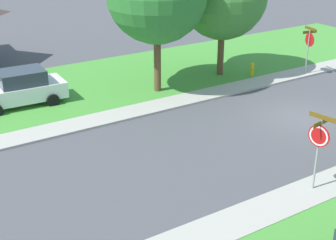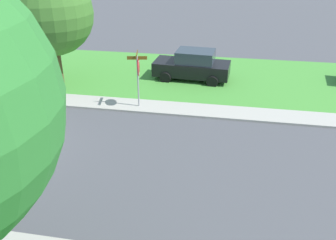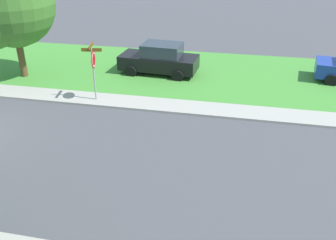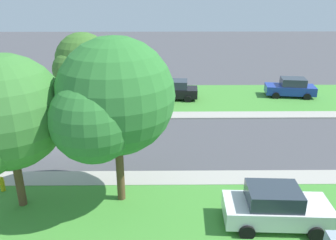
# 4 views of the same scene
# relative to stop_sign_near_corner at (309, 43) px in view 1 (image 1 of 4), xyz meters

# --- Properties ---
(ground_plane) EXTENTS (120.00, 120.00, 0.00)m
(ground_plane) POSITION_rel_stop_sign_near_corner_xyz_m (-4.36, 4.89, -1.89)
(ground_plane) COLOR #4C4C51
(sidewalk_east) EXTENTS (1.40, 56.00, 0.10)m
(sidewalk_east) POSITION_rel_stop_sign_near_corner_xyz_m (0.34, 16.89, -1.84)
(sidewalk_east) COLOR #ADA89E
(sidewalk_east) RESTS_ON ground
(stop_sign_near_corner) EXTENTS (0.91, 0.91, 2.77)m
(stop_sign_near_corner) POSITION_rel_stop_sign_near_corner_xyz_m (0.00, 0.00, 0.00)
(stop_sign_near_corner) COLOR #9E9EA3
(stop_sign_near_corner) RESTS_ON ground
(stop_sign_far_corner) EXTENTS (0.91, 0.91, 2.77)m
(stop_sign_far_corner) POSITION_rel_stop_sign_near_corner_xyz_m (-8.97, 9.33, 0.00)
(stop_sign_far_corner) COLOR #9E9EA3
(stop_sign_far_corner) RESTS_ON ground
(car_white_far_down_street) EXTENTS (2.20, 4.38, 1.76)m
(car_white_far_down_street) POSITION_rel_stop_sign_near_corner_xyz_m (4.05, 15.17, -1.01)
(car_white_far_down_street) COLOR white
(car_white_far_down_street) RESTS_ON ground
(fire_hydrant) EXTENTS (0.38, 0.22, 0.83)m
(fire_hydrant) POSITION_rel_stop_sign_near_corner_xyz_m (1.45, 2.79, -1.45)
(fire_hydrant) COLOR gold
(fire_hydrant) RESTS_ON ground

